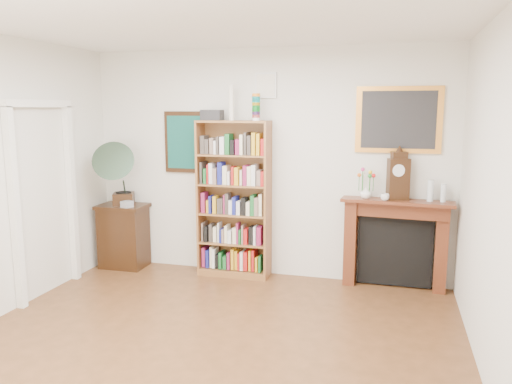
% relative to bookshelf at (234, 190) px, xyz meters
% --- Properties ---
extents(room, '(4.51, 5.01, 2.81)m').
position_rel_bookshelf_xyz_m(room, '(0.36, -2.32, 0.32)').
color(room, '#4D2F17').
rests_on(room, ground).
extents(door_casing, '(0.08, 1.02, 2.17)m').
position_rel_bookshelf_xyz_m(door_casing, '(-1.84, -1.12, 0.18)').
color(door_casing, white).
rests_on(door_casing, left_wall).
extents(teal_poster, '(0.58, 0.04, 0.78)m').
position_rel_bookshelf_xyz_m(teal_poster, '(-0.69, 0.16, 0.57)').
color(teal_poster, black).
rests_on(teal_poster, back_wall).
extents(small_picture, '(0.26, 0.04, 0.30)m').
position_rel_bookshelf_xyz_m(small_picture, '(0.36, 0.16, 1.27)').
color(small_picture, white).
rests_on(small_picture, back_wall).
extents(gilt_painting, '(0.95, 0.04, 0.75)m').
position_rel_bookshelf_xyz_m(gilt_painting, '(1.91, 0.16, 0.87)').
color(gilt_painting, gold).
rests_on(gilt_painting, back_wall).
extents(bookshelf, '(0.89, 0.33, 2.23)m').
position_rel_bookshelf_xyz_m(bookshelf, '(0.00, 0.00, 0.00)').
color(bookshelf, brown).
rests_on(bookshelf, floor).
extents(side_cabinet, '(0.62, 0.46, 0.84)m').
position_rel_bookshelf_xyz_m(side_cabinet, '(-1.51, -0.06, -0.66)').
color(side_cabinet, black).
rests_on(side_cabinet, floor).
extents(fireplace, '(1.26, 0.39, 1.05)m').
position_rel_bookshelf_xyz_m(fireplace, '(1.94, 0.09, -0.47)').
color(fireplace, '#4E2612').
rests_on(fireplace, floor).
extents(gramophone, '(0.72, 0.78, 0.84)m').
position_rel_bookshelf_xyz_m(gramophone, '(-1.50, -0.19, 0.23)').
color(gramophone, black).
rests_on(gramophone, side_cabinet).
extents(cd_stack, '(0.15, 0.15, 0.08)m').
position_rel_bookshelf_xyz_m(cd_stack, '(-1.36, -0.20, -0.21)').
color(cd_stack, silver).
rests_on(cd_stack, side_cabinet).
extents(mantel_clock, '(0.26, 0.20, 0.54)m').
position_rel_bookshelf_xyz_m(mantel_clock, '(1.94, 0.05, 0.23)').
color(mantel_clock, black).
rests_on(mantel_clock, fireplace).
extents(flower_vase, '(0.14, 0.14, 0.13)m').
position_rel_bookshelf_xyz_m(flower_vase, '(1.59, 0.03, 0.04)').
color(flower_vase, white).
rests_on(flower_vase, fireplace).
extents(teacup, '(0.10, 0.10, 0.08)m').
position_rel_bookshelf_xyz_m(teacup, '(1.80, -0.04, 0.01)').
color(teacup, white).
rests_on(teacup, fireplace).
extents(bottle_left, '(0.07, 0.07, 0.24)m').
position_rel_bookshelf_xyz_m(bottle_left, '(2.29, 0.05, 0.09)').
color(bottle_left, silver).
rests_on(bottle_left, fireplace).
extents(bottle_right, '(0.06, 0.06, 0.20)m').
position_rel_bookshelf_xyz_m(bottle_right, '(2.43, 0.05, 0.07)').
color(bottle_right, silver).
rests_on(bottle_right, fireplace).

